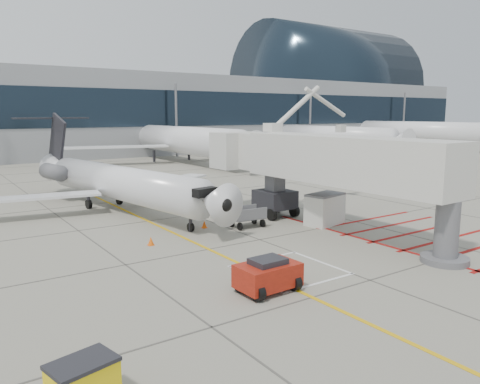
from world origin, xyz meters
TOP-DOWN VIEW (x-y plane):
  - ground_plane at (0.00, 0.00)m, footprint 260.00×260.00m
  - regional_jet at (-3.40, 14.07)m, footprint 25.32×29.87m
  - jet_bridge at (4.76, 2.26)m, footprint 9.71×19.69m
  - pushback_tug at (-4.43, -2.48)m, footprint 2.56×1.64m
  - baggage_cart at (1.16, 6.88)m, footprint 2.21×1.47m
  - ground_power_unit at (5.75, 4.65)m, footprint 2.80×1.95m
  - cone_nose at (-5.61, 6.47)m, footprint 0.35×0.35m
  - cone_side at (-1.21, 8.24)m, footprint 0.34×0.34m
  - terminal_building at (10.00, 70.00)m, footprint 180.00×28.00m
  - terminal_glass_band at (10.00, 55.95)m, footprint 180.00×0.10m
  - terminal_dome at (70.00, 70.00)m, footprint 40.00×28.00m
  - bg_aircraft_c at (16.08, 46.00)m, footprint 35.19×39.10m
  - bg_aircraft_d at (45.82, 46.00)m, footprint 32.84×36.48m
  - bg_aircraft_e at (69.12, 46.00)m, footprint 36.73×40.81m

SIDE VIEW (x-z plane):
  - ground_plane at x=0.00m, z-range 0.00..0.00m
  - cone_side at x=-1.21m, z-range 0.00..0.47m
  - cone_nose at x=-5.61m, z-range 0.00..0.48m
  - baggage_cart at x=1.16m, z-range 0.00..1.35m
  - pushback_tug at x=-4.43m, z-range 0.00..1.47m
  - ground_power_unit at x=5.75m, z-range 0.00..2.03m
  - regional_jet at x=-3.40m, z-range 0.00..7.01m
  - jet_bridge at x=4.76m, z-range 0.00..7.79m
  - bg_aircraft_d at x=45.82m, z-range 0.00..10.95m
  - bg_aircraft_c at x=16.08m, z-range 0.00..11.73m
  - bg_aircraft_e at x=69.12m, z-range 0.00..12.24m
  - terminal_building at x=10.00m, z-range 0.00..14.00m
  - terminal_glass_band at x=10.00m, z-range 5.00..11.00m
  - terminal_dome at x=70.00m, z-range 0.00..28.00m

